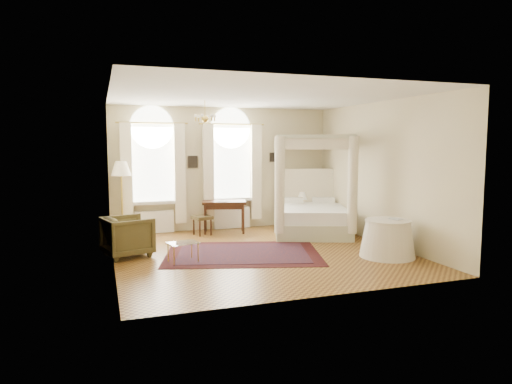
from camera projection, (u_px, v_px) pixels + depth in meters
ground at (260, 252)px, 9.79m from camera, size 6.00×6.00×0.00m
room_walls at (260, 160)px, 9.59m from camera, size 6.00×6.00×6.00m
window_left at (153, 176)px, 11.73m from camera, size 1.62×0.27×3.29m
window_right at (232, 175)px, 12.40m from camera, size 1.62×0.27×3.29m
chandelier at (205, 118)px, 10.33m from camera, size 0.51×0.45×0.50m
wall_pictures at (227, 160)px, 12.42m from camera, size 2.54×0.03×0.39m
canopy_bed at (311, 211)px, 11.83m from camera, size 2.56×2.82×2.54m
nightstand at (304, 215)px, 13.04m from camera, size 0.51×0.49×0.56m
nightstand_lamp at (302, 197)px, 12.91m from camera, size 0.28×0.28×0.41m
writing_desk at (224, 206)px, 11.90m from camera, size 1.23×0.84×0.84m
laptop at (222, 201)px, 11.80m from camera, size 0.36×0.23×0.03m
stool at (202, 219)px, 11.63m from camera, size 0.54×0.54×0.49m
armchair at (128, 236)px, 9.43m from camera, size 1.13×1.11×0.84m
coffee_table at (183, 244)px, 8.95m from camera, size 0.65×0.51×0.39m
floor_lamp at (121, 172)px, 11.29m from camera, size 0.49×0.49×1.90m
oriental_rug at (243, 253)px, 9.68m from camera, size 3.73×3.11×0.01m
side_table at (387, 239)px, 9.39m from camera, size 1.13×1.13×0.77m
book at (393, 219)px, 9.33m from camera, size 0.23×0.28×0.02m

